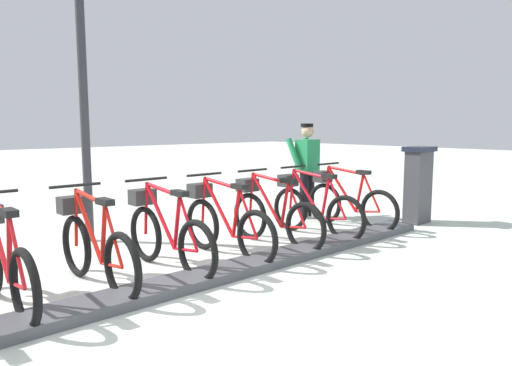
{
  "coord_description": "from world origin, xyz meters",
  "views": [
    {
      "loc": [
        -3.85,
        2.41,
        1.63
      ],
      "look_at": [
        0.5,
        -1.46,
        0.9
      ],
      "focal_mm": 32.45,
      "sensor_mm": 36.0,
      "label": 1
    }
  ],
  "objects_px": {
    "bike_docked_1": "(313,207)",
    "bike_docked_2": "(272,214)",
    "bike_docked_3": "(224,222)",
    "worker_near_rack": "(307,167)",
    "payment_kiosk": "(418,184)",
    "bike_docked_0": "(347,201)",
    "lamp_post": "(82,66)",
    "bike_docked_5": "(94,245)",
    "bike_docked_6": "(3,261)",
    "bike_docked_4": "(166,233)"
  },
  "relations": [
    {
      "from": "payment_kiosk",
      "to": "worker_near_rack",
      "type": "xyz_separation_m",
      "value": [
        1.55,
        1.04,
        0.24
      ]
    },
    {
      "from": "bike_docked_2",
      "to": "bike_docked_4",
      "type": "relative_size",
      "value": 1.0
    },
    {
      "from": "bike_docked_0",
      "to": "bike_docked_3",
      "type": "relative_size",
      "value": 1.0
    },
    {
      "from": "bike_docked_3",
      "to": "bike_docked_6",
      "type": "distance_m",
      "value": 2.48
    },
    {
      "from": "payment_kiosk",
      "to": "bike_docked_3",
      "type": "height_order",
      "value": "payment_kiosk"
    },
    {
      "from": "bike_docked_4",
      "to": "bike_docked_2",
      "type": "bearing_deg",
      "value": -90.0
    },
    {
      "from": "payment_kiosk",
      "to": "bike_docked_1",
      "type": "relative_size",
      "value": 0.74
    },
    {
      "from": "bike_docked_1",
      "to": "bike_docked_4",
      "type": "height_order",
      "value": "same"
    },
    {
      "from": "bike_docked_3",
      "to": "worker_near_rack",
      "type": "xyz_separation_m",
      "value": [
        0.98,
        -2.61,
        0.48
      ]
    },
    {
      "from": "bike_docked_4",
      "to": "bike_docked_6",
      "type": "xyz_separation_m",
      "value": [
        0.0,
        1.66,
        0.0
      ]
    },
    {
      "from": "payment_kiosk",
      "to": "bike_docked_0",
      "type": "xyz_separation_m",
      "value": [
        0.57,
        1.16,
        -0.24
      ]
    },
    {
      "from": "worker_near_rack",
      "to": "lamp_post",
      "type": "xyz_separation_m",
      "value": [
        0.91,
        3.56,
        1.52
      ]
    },
    {
      "from": "worker_near_rack",
      "to": "lamp_post",
      "type": "bearing_deg",
      "value": 75.71
    },
    {
      "from": "bike_docked_0",
      "to": "lamp_post",
      "type": "bearing_deg",
      "value": 61.26
    },
    {
      "from": "bike_docked_3",
      "to": "bike_docked_4",
      "type": "distance_m",
      "value": 0.83
    },
    {
      "from": "bike_docked_5",
      "to": "bike_docked_4",
      "type": "bearing_deg",
      "value": -90.0
    },
    {
      "from": "bike_docked_1",
      "to": "bike_docked_6",
      "type": "distance_m",
      "value": 4.14
    },
    {
      "from": "bike_docked_3",
      "to": "bike_docked_5",
      "type": "xyz_separation_m",
      "value": [
        0.0,
        1.66,
        0.0
      ]
    },
    {
      "from": "payment_kiosk",
      "to": "bike_docked_5",
      "type": "relative_size",
      "value": 0.74
    },
    {
      "from": "payment_kiosk",
      "to": "worker_near_rack",
      "type": "height_order",
      "value": "worker_near_rack"
    },
    {
      "from": "bike_docked_3",
      "to": "bike_docked_4",
      "type": "xyz_separation_m",
      "value": [
        0.0,
        0.83,
        0.0
      ]
    },
    {
      "from": "bike_docked_0",
      "to": "bike_docked_4",
      "type": "relative_size",
      "value": 1.0
    },
    {
      "from": "lamp_post",
      "to": "bike_docked_5",
      "type": "bearing_deg",
      "value": 159.42
    },
    {
      "from": "bike_docked_0",
      "to": "bike_docked_6",
      "type": "xyz_separation_m",
      "value": [
        0.0,
        4.97,
        0.0
      ]
    },
    {
      "from": "bike_docked_5",
      "to": "bike_docked_6",
      "type": "height_order",
      "value": "same"
    },
    {
      "from": "payment_kiosk",
      "to": "bike_docked_2",
      "type": "distance_m",
      "value": 2.88
    },
    {
      "from": "lamp_post",
      "to": "bike_docked_4",
      "type": "bearing_deg",
      "value": -176.32
    },
    {
      "from": "bike_docked_0",
      "to": "worker_near_rack",
      "type": "xyz_separation_m",
      "value": [
        0.98,
        -0.12,
        0.48
      ]
    },
    {
      "from": "bike_docked_3",
      "to": "worker_near_rack",
      "type": "relative_size",
      "value": 1.04
    },
    {
      "from": "bike_docked_5",
      "to": "bike_docked_2",
      "type": "bearing_deg",
      "value": -90.0
    },
    {
      "from": "lamp_post",
      "to": "bike_docked_2",
      "type": "bearing_deg",
      "value": -136.65
    },
    {
      "from": "bike_docked_4",
      "to": "bike_docked_3",
      "type": "bearing_deg",
      "value": -90.0
    },
    {
      "from": "bike_docked_1",
      "to": "bike_docked_6",
      "type": "xyz_separation_m",
      "value": [
        0.0,
        4.14,
        0.0
      ]
    },
    {
      "from": "payment_kiosk",
      "to": "bike_docked_6",
      "type": "bearing_deg",
      "value": 84.67
    },
    {
      "from": "bike_docked_1",
      "to": "bike_docked_3",
      "type": "bearing_deg",
      "value": 90.0
    },
    {
      "from": "bike_docked_4",
      "to": "worker_near_rack",
      "type": "xyz_separation_m",
      "value": [
        0.98,
        -3.44,
        0.48
      ]
    },
    {
      "from": "bike_docked_0",
      "to": "worker_near_rack",
      "type": "bearing_deg",
      "value": -7.1
    },
    {
      "from": "payment_kiosk",
      "to": "bike_docked_2",
      "type": "relative_size",
      "value": 0.74
    },
    {
      "from": "worker_near_rack",
      "to": "lamp_post",
      "type": "height_order",
      "value": "lamp_post"
    },
    {
      "from": "bike_docked_6",
      "to": "bike_docked_0",
      "type": "bearing_deg",
      "value": -90.0
    },
    {
      "from": "bike_docked_3",
      "to": "lamp_post",
      "type": "xyz_separation_m",
      "value": [
        1.88,
        0.95,
        2.0
      ]
    },
    {
      "from": "bike_docked_1",
      "to": "bike_docked_3",
      "type": "height_order",
      "value": "same"
    },
    {
      "from": "bike_docked_0",
      "to": "payment_kiosk",
      "type": "bearing_deg",
      "value": -116.27
    },
    {
      "from": "bike_docked_4",
      "to": "bike_docked_0",
      "type": "bearing_deg",
      "value": -90.0
    },
    {
      "from": "bike_docked_0",
      "to": "bike_docked_5",
      "type": "bearing_deg",
      "value": 90.0
    },
    {
      "from": "worker_near_rack",
      "to": "bike_docked_1",
      "type": "bearing_deg",
      "value": 135.83
    },
    {
      "from": "bike_docked_5",
      "to": "bike_docked_6",
      "type": "bearing_deg",
      "value": 90.0
    },
    {
      "from": "bike_docked_1",
      "to": "bike_docked_4",
      "type": "xyz_separation_m",
      "value": [
        0.0,
        2.48,
        0.0
      ]
    },
    {
      "from": "bike_docked_1",
      "to": "bike_docked_2",
      "type": "distance_m",
      "value": 0.83
    },
    {
      "from": "payment_kiosk",
      "to": "bike_docked_6",
      "type": "height_order",
      "value": "payment_kiosk"
    }
  ]
}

